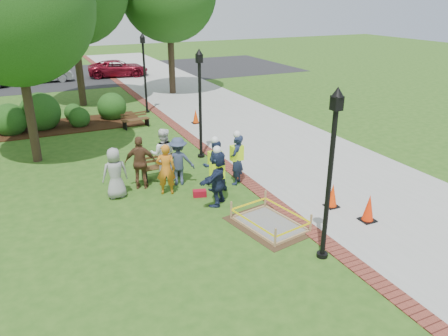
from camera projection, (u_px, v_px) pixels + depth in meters
name	position (u px, v px, depth m)	size (l,w,h in m)	color
ground	(226.00, 215.00, 12.94)	(100.00, 100.00, 0.00)	#285116
sidewalk	(231.00, 117.00, 23.33)	(6.00, 60.00, 0.02)	#9E9E99
brick_edging	(173.00, 124.00, 22.06)	(0.50, 60.00, 0.03)	maroon
mulch_bed	(70.00, 125.00, 21.88)	(7.00, 3.00, 0.05)	#381E0F
parking_lot	(86.00, 75.00, 35.71)	(36.00, 12.00, 0.01)	black
wet_concrete_pad	(270.00, 218.00, 12.30)	(2.10, 2.58, 0.55)	#47331E
bench_near	(161.00, 171.00, 15.54)	(1.48, 0.56, 0.79)	brown
bench_far	(136.00, 123.00, 21.50)	(1.39, 0.64, 0.72)	#543D1C
cone_front	(369.00, 209.00, 12.46)	(0.42, 0.42, 0.83)	black
cone_back	(332.00, 196.00, 13.32)	(0.39, 0.39, 0.78)	black
cone_far	(196.00, 117.00, 22.12)	(0.38, 0.38, 0.74)	black
toolbox	(200.00, 193.00, 14.13)	(0.43, 0.24, 0.21)	maroon
lamp_near	(331.00, 164.00, 9.99)	(0.28, 0.28, 4.26)	black
lamp_mid	(200.00, 96.00, 16.74)	(0.28, 0.28, 4.26)	black
lamp_far	(144.00, 67.00, 23.48)	(0.28, 0.28, 4.26)	black
tree_left	(12.00, 4.00, 15.11)	(5.70, 5.70, 8.66)	#3D2D1E
shrub_a	(12.00, 134.00, 20.58)	(1.57, 1.57, 1.57)	#1A3F12
shrub_b	(43.00, 129.00, 21.41)	(1.92, 1.92, 1.92)	#1A3F12
shrub_c	(80.00, 126.00, 21.76)	(1.04, 1.04, 1.04)	#1A3F12
shrub_d	(113.00, 119.00, 23.14)	(1.49, 1.49, 1.49)	#1A3F12
shrub_e	(74.00, 120.00, 22.93)	(0.93, 0.93, 0.93)	#1A3F12
casual_person_a	(115.00, 173.00, 13.82)	(0.54, 0.35, 1.66)	gray
casual_person_b	(166.00, 169.00, 14.08)	(0.63, 0.52, 1.70)	orange
casual_person_c	(163.00, 154.00, 15.20)	(0.69, 0.58, 1.85)	white
casual_person_d	(141.00, 163.00, 14.47)	(0.68, 0.56, 1.81)	brown
casual_person_e	(178.00, 161.00, 14.80)	(0.63, 0.51, 1.68)	#36405F
hivis_worker_a	(217.00, 176.00, 13.32)	(0.66, 0.65, 1.91)	#161E3A
hivis_worker_b	(237.00, 158.00, 14.81)	(0.65, 0.66, 1.91)	#191F41
hivis_worker_c	(215.00, 164.00, 14.32)	(0.58, 0.40, 1.87)	#1B1C46
parked_car_b	(47.00, 82.00, 32.90)	(4.24, 1.84, 1.38)	#96979B
parked_car_c	(119.00, 76.00, 35.22)	(4.33, 1.88, 1.41)	maroon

